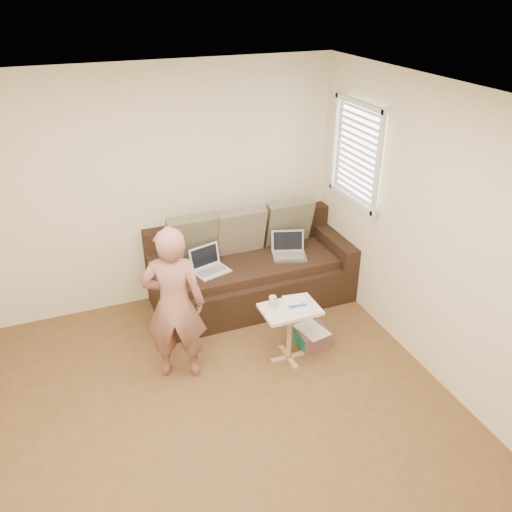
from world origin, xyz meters
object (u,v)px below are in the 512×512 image
(laptop_silver, at_px, (290,257))
(laptop_white, at_px, (212,272))
(side_table, at_px, (289,334))
(person, at_px, (174,305))
(striped_box, at_px, (311,337))
(drinking_glass, at_px, (273,302))
(sofa, at_px, (252,268))

(laptop_silver, relative_size, laptop_white, 1.03)
(side_table, bearing_deg, person, 169.19)
(striped_box, bearing_deg, person, 175.84)
(laptop_silver, distance_m, striped_box, 1.01)
(person, bearing_deg, drinking_glass, -168.72)
(drinking_glass, bearing_deg, sofa, 79.17)
(sofa, height_order, laptop_silver, sofa)
(person, bearing_deg, side_table, -171.00)
(laptop_white, bearing_deg, laptop_silver, -16.74)
(striped_box, bearing_deg, side_table, -161.50)
(laptop_silver, xyz_separation_m, side_table, (-0.47, -1.01, -0.23))
(laptop_white, bearing_deg, person, -142.23)
(sofa, xyz_separation_m, person, (-1.08, -0.90, 0.33))
(laptop_white, xyz_separation_m, striped_box, (0.74, -0.91, -0.43))
(laptop_white, bearing_deg, drinking_glass, -89.11)
(laptop_silver, height_order, striped_box, laptop_silver)
(side_table, bearing_deg, sofa, 87.49)
(laptop_silver, bearing_deg, striped_box, -81.87)
(person, height_order, side_table, person)
(side_table, xyz_separation_m, drinking_glass, (-0.15, 0.06, 0.35))
(striped_box, bearing_deg, laptop_white, 129.12)
(sofa, xyz_separation_m, drinking_glass, (-0.20, -1.03, 0.22))
(sofa, bearing_deg, drinking_glass, -100.83)
(laptop_white, relative_size, person, 0.24)
(drinking_glass, relative_size, striped_box, 0.40)
(laptop_white, distance_m, drinking_glass, 1.00)
(laptop_white, distance_m, side_table, 1.13)
(sofa, distance_m, person, 1.45)
(laptop_white, height_order, side_table, laptop_white)
(striped_box, bearing_deg, sofa, 104.15)
(sofa, bearing_deg, laptop_silver, -12.68)
(striped_box, bearing_deg, laptop_silver, 79.62)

